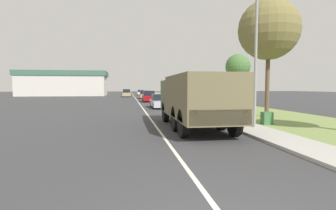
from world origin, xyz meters
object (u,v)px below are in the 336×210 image
(car_farthest_ahead, at_px, (141,93))
(car_fourth_ahead, at_px, (127,93))
(car_second_ahead, at_px, (149,97))
(car_nearest_ahead, at_px, (160,102))
(car_third_ahead, at_px, (145,95))
(lamp_post, at_px, (252,44))
(military_truck, at_px, (195,98))

(car_farthest_ahead, bearing_deg, car_fourth_ahead, -106.18)
(car_second_ahead, xyz_separation_m, car_fourth_ahead, (-3.25, 19.65, 0.03))
(car_nearest_ahead, distance_m, car_fourth_ahead, 31.53)
(car_third_ahead, distance_m, lamp_post, 36.70)
(car_third_ahead, height_order, car_farthest_ahead, car_third_ahead)
(military_truck, relative_size, car_nearest_ahead, 1.64)
(military_truck, distance_m, car_farthest_ahead, 57.54)
(lamp_post, bearing_deg, car_fourth_ahead, 97.77)
(military_truck, relative_size, lamp_post, 1.12)
(car_third_ahead, bearing_deg, car_second_ahead, -90.52)
(military_truck, relative_size, car_farthest_ahead, 1.75)
(car_farthest_ahead, bearing_deg, lamp_post, -87.51)
(car_nearest_ahead, distance_m, lamp_post, 14.99)
(military_truck, distance_m, car_third_ahead, 35.63)
(lamp_post, bearing_deg, car_second_ahead, 96.53)
(military_truck, bearing_deg, lamp_post, -16.81)
(car_second_ahead, bearing_deg, car_third_ahead, 89.48)
(car_fourth_ahead, distance_m, car_farthest_ahead, 13.23)
(car_second_ahead, distance_m, car_fourth_ahead, 19.92)
(car_fourth_ahead, relative_size, car_farthest_ahead, 0.89)
(lamp_post, bearing_deg, car_farthest_ahead, 92.49)
(military_truck, xyz_separation_m, car_nearest_ahead, (-0.12, 13.50, -0.92))
(car_second_ahead, relative_size, car_fourth_ahead, 1.19)
(car_second_ahead, height_order, lamp_post, lamp_post)
(military_truck, distance_m, lamp_post, 3.83)
(car_second_ahead, bearing_deg, car_fourth_ahead, 99.38)
(military_truck, bearing_deg, car_second_ahead, 90.79)
(car_nearest_ahead, xyz_separation_m, car_fourth_ahead, (-3.47, 31.34, 0.10))
(military_truck, distance_m, car_second_ahead, 25.20)
(car_farthest_ahead, bearing_deg, car_nearest_ahead, -90.28)
(car_second_ahead, height_order, car_third_ahead, car_second_ahead)
(car_second_ahead, xyz_separation_m, car_farthest_ahead, (0.44, 32.36, -0.07))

